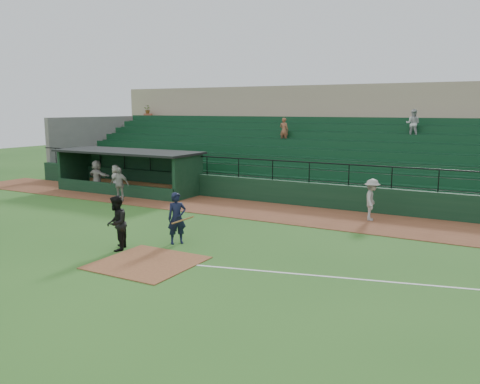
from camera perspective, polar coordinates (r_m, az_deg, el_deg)
The scene contains 12 objects.
ground at distance 16.94m, azimuth -8.37°, elevation -7.13°, with size 90.00×90.00×0.00m, color #29591D.
warning_track at distance 23.57m, azimuth 3.57°, elevation -2.27°, with size 40.00×4.00×0.03m, color brown.
home_plate_dirt at distance 16.19m, azimuth -10.54°, elevation -7.92°, with size 3.00×3.00×0.03m, color brown.
foul_line at distance 14.94m, azimuth 20.36°, elevation -9.91°, with size 18.00×0.09×0.01m, color white.
stadium_structure at distance 31.02m, azimuth 10.44°, elevation 4.70°, with size 38.00×13.08×6.40m.
dugout at distance 30.03m, azimuth -12.07°, elevation 2.64°, with size 8.90×3.20×2.42m.
batter_at_plate at distance 18.07m, azimuth -7.20°, elevation -2.98°, with size 1.19×0.81×1.87m.
umpire at distance 17.62m, azimuth -13.91°, elevation -3.47°, with size 0.92×0.72×1.90m, color black.
runner at distance 22.27m, azimuth 14.79°, elevation -0.86°, with size 1.17×0.67×1.81m, color #9B9691.
dugout_player_a at distance 26.76m, azimuth -13.60°, elevation 0.86°, with size 1.04×0.43×1.77m, color #9D9893.
dugout_player_b at distance 29.08m, azimuth -13.95°, elevation 1.40°, with size 0.81×0.52×1.65m, color #ADA7A1.
dugout_player_c at distance 29.85m, azimuth -15.97°, elevation 1.73°, with size 1.73×0.55×1.87m, color #A8A29D.
Camera 1 is at (9.98, -12.80, 4.82)m, focal length 37.44 mm.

